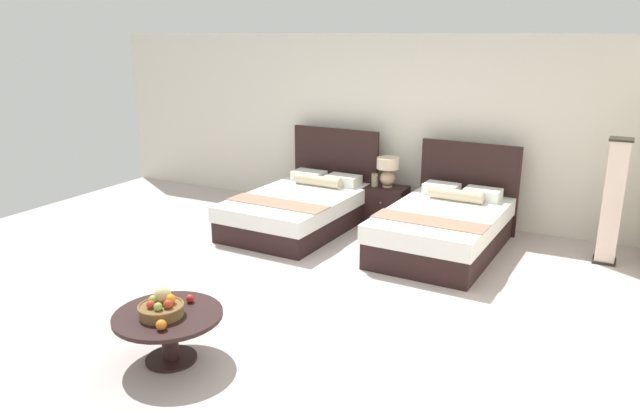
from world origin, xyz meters
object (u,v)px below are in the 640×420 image
bed_near_corner (444,227)px  fruit_bowl (161,307)px  loose_apple (190,299)px  table_lamp (388,169)px  nightstand (386,204)px  bed_near_window (302,207)px  coffee_table (169,325)px  loose_orange (161,325)px  floor_lamp_corner (613,202)px  vase (375,180)px

bed_near_corner → fruit_bowl: bed_near_corner is taller
loose_apple → table_lamp: bearing=87.9°
nightstand → loose_apple: nightstand is taller
bed_near_window → fruit_bowl: bearing=-78.5°
coffee_table → loose_orange: loose_orange is taller
floor_lamp_corner → loose_orange: bearing=-124.1°
vase → loose_orange: (0.13, -4.57, -0.13)m
vase → loose_orange: 4.57m
coffee_table → fruit_bowl: size_ratio=2.40×
coffee_table → loose_orange: size_ratio=10.58×
coffee_table → floor_lamp_corner: floor_lamp_corner is taller
bed_near_corner → loose_apple: bearing=-110.3°
coffee_table → loose_apple: 0.29m
loose_apple → loose_orange: size_ratio=0.82×
nightstand → floor_lamp_corner: size_ratio=0.38×
bed_near_corner → loose_apple: (-1.23, -3.33, 0.15)m
coffee_table → loose_apple: (0.03, 0.25, 0.13)m
coffee_table → loose_apple: loose_apple is taller
loose_apple → floor_lamp_corner: bearing=51.5°
bed_near_window → coffee_table: bed_near_window is taller
loose_orange → floor_lamp_corner: (2.91, 4.30, 0.27)m
fruit_bowl → floor_lamp_corner: (3.08, 4.11, 0.24)m
coffee_table → fruit_bowl: bearing=-117.7°
bed_near_window → floor_lamp_corner: size_ratio=1.51×
nightstand → fruit_bowl: 4.43m
loose_apple → floor_lamp_corner: size_ratio=0.05×
coffee_table → loose_orange: bearing=-58.2°
bed_near_window → loose_apple: size_ratio=32.54×
table_lamp → loose_orange: 4.64m
bed_near_corner → loose_apple: size_ratio=31.11×
bed_near_window → bed_near_corner: (2.02, -0.01, 0.02)m
table_lamp → vase: bearing=-160.6°
loose_orange → bed_near_window: bearing=103.4°
vase → coffee_table: (-0.01, -4.34, -0.27)m
bed_near_window → bed_near_corner: bearing=-0.3°
loose_apple → loose_orange: 0.50m
bed_near_corner → floor_lamp_corner: 1.92m
floor_lamp_corner → loose_apple: bearing=-128.5°
loose_orange → coffee_table: bearing=121.8°
vase → coffee_table: 4.34m
table_lamp → vase: table_lamp is taller
nightstand → vase: size_ratio=3.05×
bed_near_window → loose_orange: 3.93m
loose_orange → floor_lamp_corner: size_ratio=0.06×
table_lamp → loose_apple: (-0.16, -4.14, -0.30)m
bed_near_window → floor_lamp_corner: bearing=7.2°
bed_near_window → floor_lamp_corner: floor_lamp_corner is taller
fruit_bowl → loose_apple: bearing=80.9°
bed_near_corner → fruit_bowl: 3.84m
loose_apple → floor_lamp_corner: 4.88m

